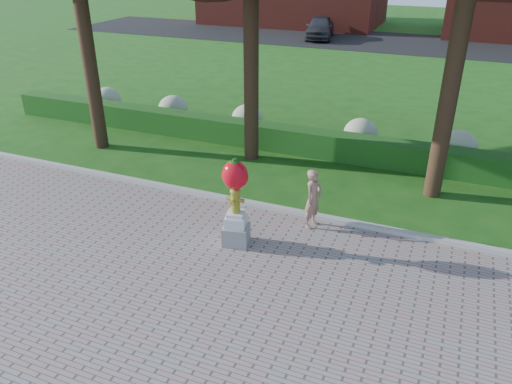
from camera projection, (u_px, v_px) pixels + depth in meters
ground at (228, 278)px, 10.15m from camera, size 100.00×100.00×0.00m
curb at (279, 209)px, 12.59m from camera, size 40.00×0.18×0.15m
lawn_hedge at (322, 144)px, 15.75m from camera, size 24.00×0.70×0.80m
hydrangea_row at (347, 132)px, 16.31m from camera, size 20.10×1.10×0.99m
street at (407, 43)px, 33.26m from camera, size 50.00×8.00×0.02m
hydrant_sculpture at (235, 200)px, 10.79m from camera, size 0.67×0.67×2.06m
woman at (313, 199)px, 11.61m from camera, size 0.47×0.60×1.46m
parked_car at (320, 27)px, 34.56m from camera, size 2.53×4.63×1.49m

